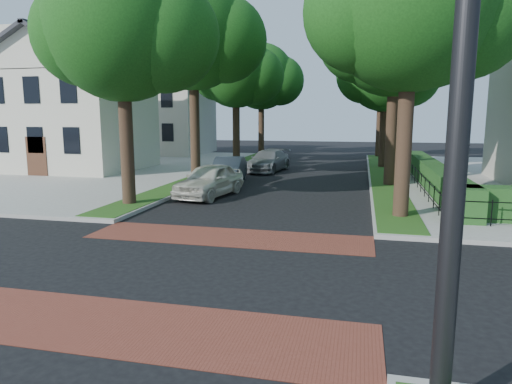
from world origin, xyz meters
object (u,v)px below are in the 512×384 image
Objects in this scene: traffic_signal at (442,37)px; parked_car_middle at (229,170)px; parked_car_rear at (268,161)px; parked_car_front at (209,180)px.

parked_car_middle is at bearing 113.40° from traffic_signal.
parked_car_middle is (-8.30, 19.17, -3.97)m from traffic_signal.
traffic_signal is 1.58× the size of parked_car_rear.
traffic_signal is at bearing -73.28° from parked_car_middle.
parked_car_middle is at bearing -92.71° from parked_car_rear.
traffic_signal is 1.73× the size of parked_car_front.
parked_car_front is (-7.87, 14.53, -3.92)m from traffic_signal.
parked_car_rear is at bearing 72.56° from parked_car_middle.
parked_car_rear is at bearing 106.03° from traffic_signal.
parked_car_front reaches higher than parked_car_middle.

